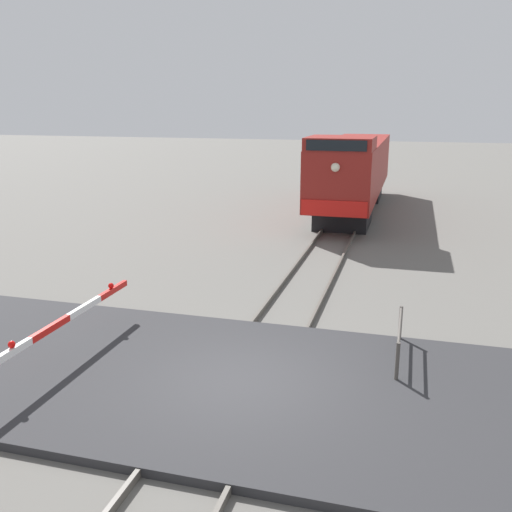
% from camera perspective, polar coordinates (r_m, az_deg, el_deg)
% --- Properties ---
extents(ground_plane, '(160.00, 160.00, 0.00)m').
position_cam_1_polar(ground_plane, '(11.52, -1.35, -13.20)').
color(ground_plane, '#605E59').
extents(rail_track_left, '(0.08, 80.00, 0.15)m').
position_cam_1_polar(rail_track_left, '(11.69, -4.80, -12.39)').
color(rail_track_left, '#59544C').
rests_on(rail_track_left, ground_plane).
extents(rail_track_right, '(0.08, 80.00, 0.15)m').
position_cam_1_polar(rail_track_right, '(11.32, 2.22, -13.32)').
color(rail_track_right, '#59544C').
rests_on(rail_track_right, ground_plane).
extents(road_surface, '(36.00, 6.15, 0.17)m').
position_cam_1_polar(road_surface, '(11.48, -1.35, -12.84)').
color(road_surface, '#2D2D30').
rests_on(road_surface, ground_plane).
extents(locomotive, '(2.81, 14.86, 4.16)m').
position_cam_1_polar(locomotive, '(29.91, 9.83, 8.54)').
color(locomotive, black).
rests_on(locomotive, ground_plane).
extents(guard_railing, '(0.08, 2.21, 0.95)m').
position_cam_1_polar(guard_railing, '(12.61, 14.26, -8.02)').
color(guard_railing, '#4C4742').
rests_on(guard_railing, ground_plane).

